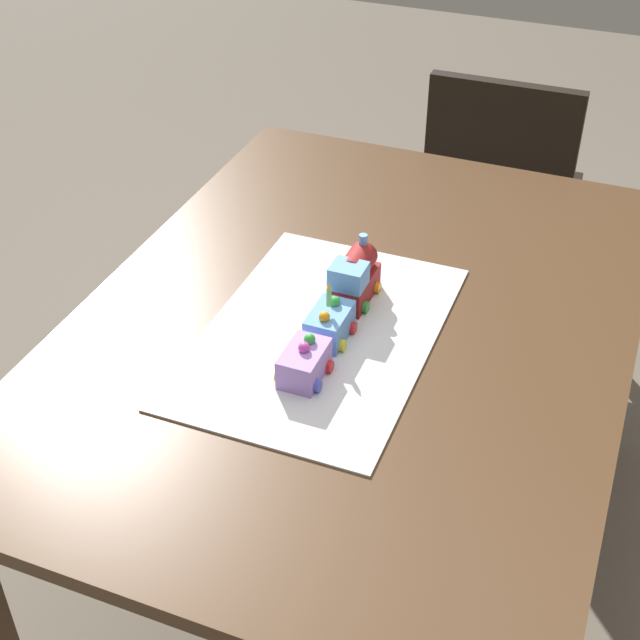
# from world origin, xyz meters

# --- Properties ---
(ground_plane) EXTENTS (8.00, 8.00, 0.00)m
(ground_plane) POSITION_xyz_m (0.00, 0.00, 0.00)
(ground_plane) COLOR #6B6054
(dining_table) EXTENTS (1.40, 1.00, 0.74)m
(dining_table) POSITION_xyz_m (0.00, 0.00, 0.63)
(dining_table) COLOR #4C331E
(dining_table) RESTS_ON ground
(chair) EXTENTS (0.40, 0.40, 0.86)m
(chair) POSITION_xyz_m (-1.03, 0.07, 0.47)
(chair) COLOR black
(chair) RESTS_ON ground
(cake_board) EXTENTS (0.60, 0.40, 0.00)m
(cake_board) POSITION_xyz_m (0.08, -0.04, 0.74)
(cake_board) COLOR silver
(cake_board) RESTS_ON dining_table
(cake_locomotive) EXTENTS (0.14, 0.08, 0.12)m
(cake_locomotive) POSITION_xyz_m (-0.05, -0.02, 0.79)
(cake_locomotive) COLOR maroon
(cake_locomotive) RESTS_ON cake_board
(cake_car_caboose_sky_blue) EXTENTS (0.10, 0.08, 0.07)m
(cake_car_caboose_sky_blue) POSITION_xyz_m (0.08, -0.02, 0.77)
(cake_car_caboose_sky_blue) COLOR #669EEA
(cake_car_caboose_sky_blue) RESTS_ON cake_board
(cake_car_flatbed_lavender) EXTENTS (0.10, 0.08, 0.07)m
(cake_car_flatbed_lavender) POSITION_xyz_m (0.20, -0.02, 0.77)
(cake_car_flatbed_lavender) COLOR #AD84E0
(cake_car_flatbed_lavender) RESTS_ON cake_board
(birthday_candle) EXTENTS (0.01, 0.01, 0.05)m
(birthday_candle) POSITION_xyz_m (0.09, -0.02, 0.84)
(birthday_candle) COLOR #66D872
(birthday_candle) RESTS_ON cake_car_caboose_sky_blue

